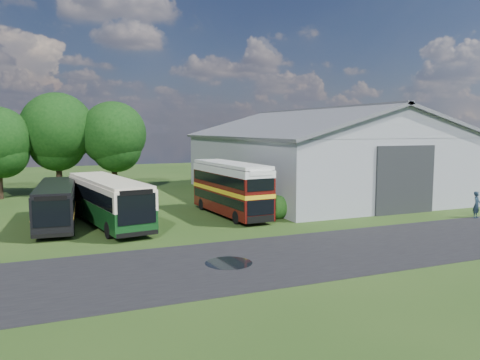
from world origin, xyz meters
name	(u,v)px	position (x,y,z in m)	size (l,w,h in m)	color
ground	(234,245)	(0.00, 0.00, 0.00)	(120.00, 120.00, 0.00)	#1F3B12
asphalt_road	(313,254)	(3.00, -3.00, 0.00)	(60.00, 8.00, 0.02)	black
puddle	(229,263)	(-1.50, -3.00, 0.00)	(2.20, 2.20, 0.01)	black
storage_shed	(317,150)	(15.00, 15.98, 4.17)	(18.80, 24.80, 8.15)	gray
tree_mid	(57,129)	(-8.00, 24.80, 6.18)	(6.80, 6.80, 9.60)	black
tree_right_a	(113,134)	(-3.00, 23.80, 5.69)	(6.26, 6.26, 8.83)	black
shrub_front	(277,218)	(5.60, 6.00, 0.00)	(1.70, 1.70, 1.70)	#194714
shrub_mid	(264,213)	(5.60, 8.00, 0.00)	(1.60, 1.60, 1.60)	#194714
shrub_back	(253,209)	(5.60, 10.00, 0.00)	(1.80, 1.80, 1.80)	#194714
bus_green_single	(108,200)	(-5.51, 8.16, 1.61)	(4.27, 11.20, 3.01)	black
bus_maroon_double	(231,189)	(3.01, 8.22, 1.90)	(2.90, 8.99, 3.81)	black
bus_dark_single	(57,203)	(-8.60, 9.26, 1.43)	(2.96, 9.87, 2.68)	black
visitor_a	(477,205)	(18.44, 0.66, 0.93)	(0.67, 0.44, 1.85)	#182936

